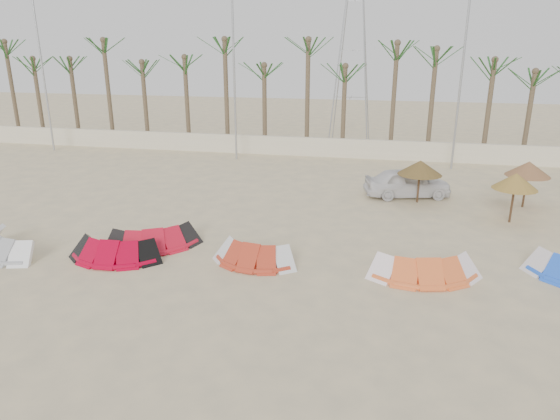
% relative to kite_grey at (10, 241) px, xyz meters
% --- Properties ---
extents(ground, '(120.00, 120.00, 0.00)m').
position_rel_kite_grey_xyz_m(ground, '(9.70, -2.89, -0.42)').
color(ground, beige).
rests_on(ground, ground).
extents(boundary_wall, '(60.00, 0.30, 1.30)m').
position_rel_kite_grey_xyz_m(boundary_wall, '(9.70, 19.11, 0.23)').
color(boundary_wall, beige).
rests_on(boundary_wall, ground).
extents(palm_line, '(52.00, 4.00, 7.70)m').
position_rel_kite_grey_xyz_m(palm_line, '(10.37, 20.61, 6.03)').
color(palm_line, brown).
rests_on(palm_line, ground).
extents(lamp_a, '(1.25, 0.14, 11.00)m').
position_rel_kite_grey_xyz_m(lamp_a, '(-10.26, 17.11, 5.35)').
color(lamp_a, '#A5A8AD').
rests_on(lamp_a, ground).
extents(lamp_b, '(1.25, 0.14, 11.00)m').
position_rel_kite_grey_xyz_m(lamp_b, '(3.74, 17.11, 5.35)').
color(lamp_b, '#A5A8AD').
rests_on(lamp_b, ground).
extents(lamp_c, '(1.25, 0.14, 11.00)m').
position_rel_kite_grey_xyz_m(lamp_c, '(17.74, 17.11, 5.35)').
color(lamp_c, '#A5A8AD').
rests_on(lamp_c, ground).
extents(pylon, '(3.00, 3.00, 14.00)m').
position_rel_kite_grey_xyz_m(pylon, '(10.70, 25.11, -0.42)').
color(pylon, '#A5A8AD').
rests_on(pylon, ground).
extents(kite_grey, '(3.78, 2.78, 0.90)m').
position_rel_kite_grey_xyz_m(kite_grey, '(0.00, 0.00, 0.00)').
color(kite_grey, '#A0A2A5').
rests_on(kite_grey, ground).
extents(kite_red_left, '(3.95, 2.87, 0.90)m').
position_rel_kite_grey_xyz_m(kite_red_left, '(5.09, 1.74, 0.00)').
color(kite_red_left, red).
rests_on(kite_red_left, ground).
extents(kite_red_mid, '(3.40, 1.62, 0.90)m').
position_rel_kite_grey_xyz_m(kite_red_mid, '(4.24, 0.35, 0.00)').
color(kite_red_mid, '#AE001E').
rests_on(kite_red_mid, ground).
extents(kite_red_right, '(3.17, 1.89, 0.90)m').
position_rel_kite_grey_xyz_m(kite_red_right, '(9.24, 1.01, -0.00)').
color(kite_red_right, '#BE371F').
rests_on(kite_red_right, ground).
extents(kite_orange, '(3.83, 2.19, 0.90)m').
position_rel_kite_grey_xyz_m(kite_orange, '(15.10, 1.16, 0.00)').
color(kite_orange, orange).
rests_on(kite_orange, ground).
extents(parasol_left, '(2.14, 2.14, 2.12)m').
position_rel_kite_grey_xyz_m(parasol_left, '(15.28, 9.52, 1.34)').
color(parasol_left, '#4C331E').
rests_on(parasol_left, ground).
extents(parasol_mid, '(1.89, 1.89, 2.22)m').
position_rel_kite_grey_xyz_m(parasol_mid, '(19.11, 7.36, 1.45)').
color(parasol_mid, '#4C331E').
rests_on(parasol_mid, ground).
extents(parasol_right, '(2.04, 2.04, 2.24)m').
position_rel_kite_grey_xyz_m(parasol_right, '(20.20, 9.80, 1.46)').
color(parasol_right, '#4C331E').
rests_on(parasol_right, ground).
extents(car, '(4.60, 2.76, 1.46)m').
position_rel_kite_grey_xyz_m(car, '(14.79, 10.41, 0.31)').
color(car, white).
rests_on(car, ground).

